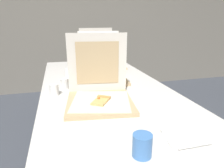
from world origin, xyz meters
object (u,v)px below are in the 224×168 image
at_px(pizza_box_front, 99,93).
at_px(cup_printed_front, 142,145).
at_px(cup_white_near_center, 54,90).
at_px(napkin_pile, 182,137).
at_px(cup_white_far, 69,73).
at_px(cup_white_mid, 65,84).
at_px(pizza_box_back, 102,62).
at_px(table, 104,92).
at_px(pizza_box_middle, 102,72).

height_order(pizza_box_front, cup_printed_front, pizza_box_front).
bearing_deg(cup_white_near_center, napkin_pile, -52.46).
height_order(cup_white_far, napkin_pile, cup_white_far).
bearing_deg(napkin_pile, cup_white_mid, 119.40).
bearing_deg(pizza_box_back, napkin_pile, -96.85).
relative_size(cup_printed_front, napkin_pile, 0.52).
distance_m(cup_white_near_center, cup_white_far, 0.46).
relative_size(pizza_box_front, cup_printed_front, 5.01).
xyz_separation_m(cup_white_far, cup_printed_front, (0.19, -1.17, 0.01)).
xyz_separation_m(table, cup_white_far, (-0.24, 0.34, 0.08)).
bearing_deg(table, pizza_box_front, -107.83).
xyz_separation_m(cup_white_mid, napkin_pile, (0.44, -0.78, -0.03)).
bearing_deg(pizza_box_middle, pizza_box_back, 83.87).
bearing_deg(cup_white_near_center, table, 17.13).
distance_m(pizza_box_middle, cup_white_near_center, 0.49).
bearing_deg(pizza_box_front, cup_printed_front, -77.39).
xyz_separation_m(table, napkin_pile, (0.15, -0.78, 0.05)).
relative_size(cup_white_mid, cup_printed_front, 0.87).
height_order(cup_white_near_center, napkin_pile, cup_white_near_center).
bearing_deg(table, pizza_box_middle, 81.76).
relative_size(table, pizza_box_middle, 3.97).
bearing_deg(cup_white_mid, cup_printed_front, -74.30).
height_order(pizza_box_front, pizza_box_back, same).
bearing_deg(cup_white_mid, table, -1.34).
distance_m(table, cup_white_far, 0.42).
xyz_separation_m(pizza_box_back, cup_white_near_center, (-0.48, -0.75, -0.02)).
height_order(table, pizza_box_middle, pizza_box_middle).
bearing_deg(cup_printed_front, pizza_box_middle, 85.57).
height_order(pizza_box_back, napkin_pile, pizza_box_back).
height_order(pizza_box_middle, cup_white_far, pizza_box_middle).
bearing_deg(pizza_box_front, cup_white_mid, 129.80).
distance_m(pizza_box_back, cup_white_near_center, 0.89).
bearing_deg(cup_printed_front, table, 86.46).
relative_size(pizza_box_front, pizza_box_back, 0.95).
height_order(pizza_box_front, napkin_pile, pizza_box_front).
height_order(table, cup_white_far, cup_white_far).
height_order(pizza_box_front, pizza_box_middle, pizza_box_front).
distance_m(pizza_box_front, cup_white_near_center, 0.32).
relative_size(pizza_box_front, cup_white_mid, 5.77).
height_order(table, cup_printed_front, cup_printed_front).
bearing_deg(napkin_pile, pizza_box_middle, 97.35).
bearing_deg(pizza_box_front, pizza_box_back, 84.82).
xyz_separation_m(pizza_box_back, cup_white_far, (-0.36, -0.31, -0.02)).
bearing_deg(pizza_box_front, cup_white_near_center, 151.93).
distance_m(cup_white_mid, cup_white_far, 0.33).
relative_size(pizza_box_front, pizza_box_middle, 0.81).
height_order(cup_white_near_center, cup_white_far, same).
relative_size(cup_white_far, cup_printed_front, 0.87).
bearing_deg(cup_white_far, table, -54.33).
bearing_deg(table, cup_white_mid, 178.66).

